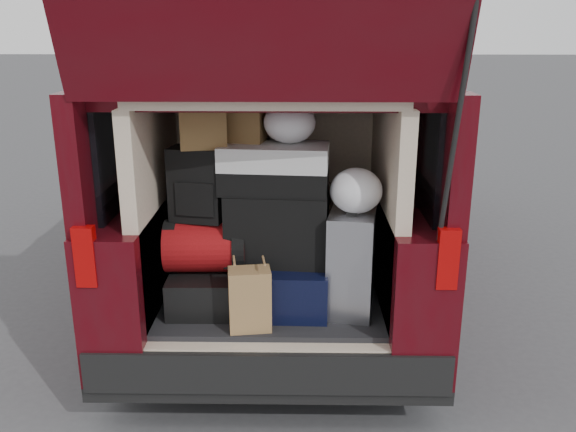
# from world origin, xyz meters

# --- Properties ---
(ground) EXTENTS (80.00, 80.00, 0.00)m
(ground) POSITION_xyz_m (0.00, 0.00, 0.00)
(ground) COLOR #3C3C3F
(ground) RESTS_ON ground
(minivan) EXTENTS (1.90, 5.35, 2.77)m
(minivan) POSITION_xyz_m (0.00, 1.86, 0.91)
(minivan) COLOR black
(minivan) RESTS_ON ground
(load_floor) EXTENTS (1.24, 1.05, 0.55)m
(load_floor) POSITION_xyz_m (0.00, 0.28, 0.28)
(load_floor) COLOR black
(load_floor) RESTS_ON ground
(black_hardshell) EXTENTS (0.39, 0.53, 0.21)m
(black_hardshell) POSITION_xyz_m (-0.37, 0.15, 0.65)
(black_hardshell) COLOR black
(black_hardshell) RESTS_ON load_floor
(navy_hardshell) EXTENTS (0.51, 0.61, 0.26)m
(navy_hardshell) POSITION_xyz_m (0.07, 0.18, 0.68)
(navy_hardshell) COLOR black
(navy_hardshell) RESTS_ON load_floor
(silver_roller) EXTENTS (0.30, 0.42, 0.57)m
(silver_roller) POSITION_xyz_m (0.45, 0.08, 0.84)
(silver_roller) COLOR white
(silver_roller) RESTS_ON load_floor
(kraft_bag) EXTENTS (0.23, 0.17, 0.33)m
(kraft_bag) POSITION_xyz_m (-0.10, -0.16, 0.72)
(kraft_bag) COLOR #AA7F4D
(kraft_bag) RESTS_ON load_floor
(red_duffel) EXTENTS (0.45, 0.31, 0.29)m
(red_duffel) POSITION_xyz_m (-0.36, 0.13, 0.90)
(red_duffel) COLOR maroon
(red_duffel) RESTS_ON black_hardshell
(black_soft_case) EXTENTS (0.57, 0.37, 0.40)m
(black_soft_case) POSITION_xyz_m (0.04, 0.16, 1.01)
(black_soft_case) COLOR black
(black_soft_case) RESTS_ON navy_hardshell
(backpack) EXTENTS (0.31, 0.22, 0.40)m
(backpack) POSITION_xyz_m (-0.39, 0.16, 1.25)
(backpack) COLOR black
(backpack) RESTS_ON red_duffel
(twotone_duffel) EXTENTS (0.60, 0.35, 0.26)m
(twotone_duffel) POSITION_xyz_m (0.02, 0.16, 1.34)
(twotone_duffel) COLOR silver
(twotone_duffel) RESTS_ON black_soft_case
(grocery_sack_lower) EXTENTS (0.27, 0.24, 0.22)m
(grocery_sack_lower) POSITION_xyz_m (-0.35, 0.17, 1.56)
(grocery_sack_lower) COLOR brown
(grocery_sack_lower) RESTS_ON backpack
(grocery_sack_upper) EXTENTS (0.23, 0.20, 0.20)m
(grocery_sack_upper) POSITION_xyz_m (-0.13, 0.26, 1.57)
(grocery_sack_upper) COLOR brown
(grocery_sack_upper) RESTS_ON twotone_duffel
(plastic_bag_center) EXTENTS (0.29, 0.27, 0.22)m
(plastic_bag_center) POSITION_xyz_m (0.11, 0.20, 1.58)
(plastic_bag_center) COLOR white
(plastic_bag_center) RESTS_ON twotone_duffel
(plastic_bag_right) EXTENTS (0.30, 0.28, 0.24)m
(plastic_bag_right) POSITION_xyz_m (0.46, 0.06, 1.24)
(plastic_bag_right) COLOR white
(plastic_bag_right) RESTS_ON silver_roller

